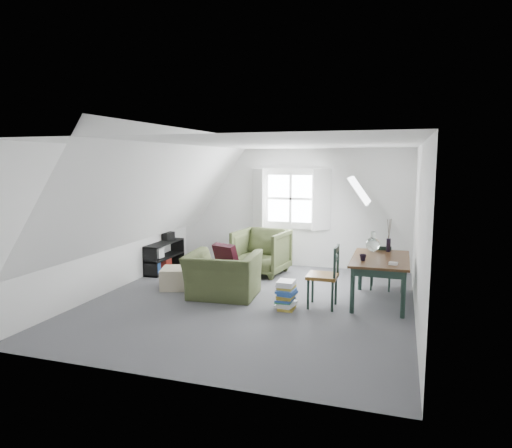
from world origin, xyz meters
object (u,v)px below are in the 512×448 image
(ottoman, at_px, (178,278))
(armchair_far, at_px, (261,274))
(dining_chair_near, at_px, (325,275))
(magazine_stack, at_px, (286,295))
(dining_chair_far, at_px, (381,266))
(media_shelf, at_px, (162,258))
(dining_table, at_px, (380,264))
(armchair_near, at_px, (223,297))

(ottoman, bearing_deg, armchair_far, 52.36)
(dining_chair_near, distance_m, magazine_stack, 0.67)
(armchair_far, height_order, magazine_stack, armchair_far)
(ottoman, bearing_deg, dining_chair_near, -5.73)
(armchair_far, bearing_deg, dining_chair_far, -2.74)
(ottoman, distance_m, media_shelf, 1.38)
(dining_table, bearing_deg, dining_chair_far, 92.61)
(dining_chair_far, distance_m, media_shelf, 4.34)
(armchair_near, height_order, media_shelf, media_shelf)
(armchair_near, relative_size, dining_chair_far, 1.43)
(armchair_near, distance_m, magazine_stack, 1.21)
(dining_chair_far, bearing_deg, ottoman, 9.29)
(magazine_stack, bearing_deg, ottoman, 165.57)
(dining_chair_far, xyz_separation_m, media_shelf, (-4.34, 0.03, -0.15))
(armchair_near, bearing_deg, dining_chair_near, 175.33)
(armchair_near, bearing_deg, dining_table, -173.25)
(dining_chair_near, height_order, media_shelf, dining_chair_near)
(dining_table, distance_m, dining_chair_near, 0.94)
(armchair_near, xyz_separation_m, dining_chair_near, (1.70, -0.01, 0.51))
(dining_chair_far, relative_size, dining_chair_near, 0.82)
(ottoman, relative_size, media_shelf, 0.47)
(dining_table, height_order, dining_chair_far, dining_chair_far)
(armchair_far, height_order, dining_chair_near, dining_chair_near)
(ottoman, xyz_separation_m, media_shelf, (-0.90, 1.04, 0.09))
(armchair_far, relative_size, dining_chair_near, 1.01)
(armchair_near, relative_size, dining_chair_near, 1.18)
(dining_table, bearing_deg, ottoman, -174.89)
(dining_table, bearing_deg, armchair_near, -167.73)
(armchair_far, relative_size, media_shelf, 0.84)
(dining_table, xyz_separation_m, magazine_stack, (-1.34, -0.77, -0.41))
(armchair_far, xyz_separation_m, dining_chair_near, (1.55, -1.71, 0.51))
(ottoman, relative_size, magazine_stack, 1.25)
(dining_chair_near, bearing_deg, magazine_stack, -56.74)
(ottoman, xyz_separation_m, dining_chair_near, (2.66, -0.27, 0.32))
(dining_chair_far, bearing_deg, dining_table, 84.15)
(media_shelf, bearing_deg, magazine_stack, -26.64)
(armchair_far, distance_m, ottoman, 1.83)
(armchair_far, relative_size, dining_chair_far, 1.23)
(ottoman, xyz_separation_m, dining_table, (3.46, 0.23, 0.45))
(dining_chair_far, bearing_deg, magazine_stack, 42.62)
(armchair_far, bearing_deg, dining_table, -19.67)
(dining_table, height_order, magazine_stack, dining_table)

